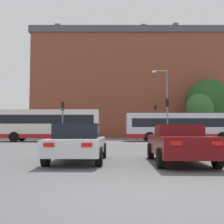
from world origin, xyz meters
name	(u,v)px	position (x,y,z in m)	size (l,w,h in m)	color
ground_plane	(144,197)	(0.00, 0.00, 0.00)	(400.00, 400.00, 0.00)	#545456
stop_line_strip	(118,143)	(0.00, 20.74, 0.00)	(7.47, 0.30, 0.01)	silver
far_pavement	(116,139)	(0.00, 32.76, 0.01)	(68.30, 2.50, 0.01)	gray
brick_civic_building	(129,87)	(2.40, 42.87, 8.64)	(31.47, 12.32, 19.67)	brown
car_saloon_left	(78,142)	(-1.84, 5.56, 0.72)	(2.04, 4.50, 1.41)	silver
car_roadster_right	(179,144)	(1.84, 5.06, 0.70)	(2.05, 4.63, 1.37)	#600C0F
bus_crossing_lead	(183,126)	(7.02, 24.93, 1.58)	(12.07, 2.66, 2.94)	silver
bus_crossing_trailing	(49,125)	(-7.22, 24.55, 1.76)	(10.47, 2.73, 3.28)	silver
traffic_light_near_left	(63,115)	(-5.24, 21.43, 2.61)	(0.26, 0.31, 3.86)	slate
traffic_light_near_right	(167,113)	(4.56, 20.80, 2.79)	(0.26, 0.31, 4.14)	slate
traffic_light_far_right	(155,116)	(5.25, 32.35, 3.05)	(0.26, 0.31, 4.58)	slate
street_lamp_junction	(165,98)	(5.21, 25.48, 4.70)	(1.74, 0.36, 7.84)	slate
pedestrian_waiting	(137,132)	(2.75, 32.04, 0.94)	(0.45, 0.35, 1.62)	brown
tree_by_building	(200,108)	(11.33, 32.70, 4.16)	(3.74, 3.74, 6.15)	#4C3823
tree_kerbside	(208,102)	(13.11, 34.53, 5.09)	(6.35, 6.35, 8.42)	#4C3823
tree_distant	(200,111)	(12.92, 37.76, 4.17)	(4.63, 4.63, 6.61)	#4C3823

